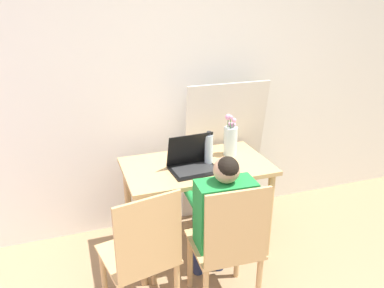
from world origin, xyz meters
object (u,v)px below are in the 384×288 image
water_bottle (209,149)px  person_seated (222,212)px  laptop (192,161)px  flower_vase (230,139)px  chair_occupied (228,246)px  chair_spare (142,256)px

water_bottle → person_seated: bearing=-101.9°
laptop → flower_vase: flower_vase is taller
person_seated → laptop: person_seated is taller
chair_occupied → laptop: (-0.03, 0.57, 0.32)m
chair_occupied → chair_spare: (-0.50, 0.08, 0.00)m
water_bottle → flower_vase: bearing=25.4°
water_bottle → laptop: bearing=-164.3°
flower_vase → water_bottle: (-0.22, -0.10, -0.01)m
laptop → chair_spare: bearing=-137.2°
chair_spare → person_seated: bearing=173.5°
chair_spare → person_seated: 0.54m
person_seated → flower_vase: size_ratio=3.15×
chair_spare → flower_vase: bearing=-153.8°
chair_spare → water_bottle: (0.61, 0.54, 0.38)m
chair_occupied → water_bottle: 0.73m
person_seated → water_bottle: person_seated is taller
person_seated → chair_occupied: bearing=90.0°
chair_spare → person_seated: person_seated is taller
water_bottle → chair_occupied: bearing=-100.2°
person_seated → water_bottle: (0.10, 0.49, 0.21)m
chair_spare → laptop: size_ratio=2.65×
chair_spare → person_seated: size_ratio=0.88×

